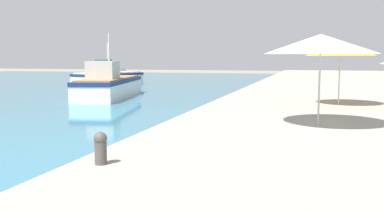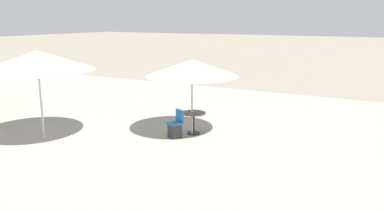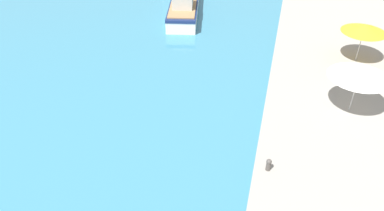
{
  "view_description": "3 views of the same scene",
  "coord_description": "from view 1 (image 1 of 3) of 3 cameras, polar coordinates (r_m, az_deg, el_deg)",
  "views": [
    {
      "loc": [
        4.69,
        7.05,
        2.79
      ],
      "look_at": [
        1.5,
        18.3,
        1.48
      ],
      "focal_mm": 40.0,
      "sensor_mm": 36.0,
      "label": 1
    },
    {
      "loc": [
        -3.03,
        11.18,
        4.47
      ],
      "look_at": [
        7.53,
        16.79,
        1.68
      ],
      "focal_mm": 35.0,
      "sensor_mm": 36.0,
      "label": 2
    },
    {
      "loc": [
        0.37,
        1.13,
        13.67
      ],
      "look_at": [
        -4.0,
        18.0,
        1.28
      ],
      "focal_mm": 35.0,
      "sensor_mm": 36.0,
      "label": 3
    }
  ],
  "objects": [
    {
      "name": "cafe_umbrella_white",
      "position": [
        13.73,
        16.78,
        7.86
      ],
      "size": [
        3.44,
        3.44,
        2.83
      ],
      "color": "#B7B7B7",
      "rests_on": "quay_promenade"
    },
    {
      "name": "quay_promenade",
      "position": [
        30.24,
        22.05,
        1.28
      ],
      "size": [
        16.0,
        90.0,
        0.68
      ],
      "color": "gray",
      "rests_on": "ground_plane"
    },
    {
      "name": "cafe_umbrella_striped",
      "position": [
        20.26,
        19.18,
        7.05
      ],
      "size": [
        3.06,
        3.06,
        2.74
      ],
      "color": "#B7B7B7",
      "rests_on": "quay_promenade"
    },
    {
      "name": "fishing_boat_far",
      "position": [
        43.95,
        -11.17,
        3.77
      ],
      "size": [
        5.06,
        7.99,
        4.21
      ],
      "rotation": [
        0.0,
        0.0,
        -0.32
      ],
      "color": "silver",
      "rests_on": "water_basin"
    },
    {
      "name": "fishing_boat_distant",
      "position": [
        52.99,
        -11.22,
        4.25
      ],
      "size": [
        3.36,
        8.9,
        4.46
      ],
      "rotation": [
        0.0,
        0.0,
        0.15
      ],
      "color": "red",
      "rests_on": "water_basin"
    },
    {
      "name": "fishing_boat_mid",
      "position": [
        30.2,
        -10.98,
        2.72
      ],
      "size": [
        4.39,
        9.64,
        4.44
      ],
      "rotation": [
        0.0,
        0.0,
        0.2
      ],
      "color": "white",
      "rests_on": "water_basin"
    },
    {
      "name": "mooring_bollard",
      "position": [
        8.7,
        -12.09,
        -5.45
      ],
      "size": [
        0.26,
        0.26,
        0.65
      ],
      "color": "#4C4742",
      "rests_on": "quay_promenade"
    }
  ]
}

